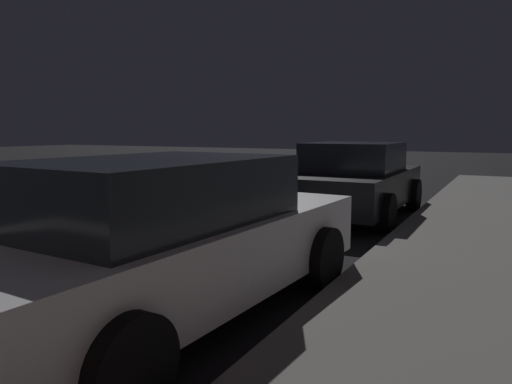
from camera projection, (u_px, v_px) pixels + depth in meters
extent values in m
cube|color=silver|center=(169.00, 253.00, 4.34)|extent=(2.05, 4.57, 0.64)
cube|color=#1E2328|center=(153.00, 191.00, 4.11)|extent=(1.71, 2.47, 0.56)
cylinder|color=black|center=(188.00, 238.00, 6.01)|extent=(0.26, 0.67, 0.66)
cylinder|color=black|center=(323.00, 258.00, 5.08)|extent=(0.26, 0.67, 0.66)
cylinder|color=black|center=(127.00, 368.00, 2.73)|extent=(0.26, 0.67, 0.66)
cube|color=black|center=(353.00, 187.00, 9.37)|extent=(1.85, 4.09, 0.64)
cube|color=#1E2328|center=(354.00, 157.00, 9.29)|extent=(1.62, 1.86, 0.56)
cylinder|color=black|center=(329.00, 190.00, 10.94)|extent=(0.22, 0.66, 0.66)
cylinder|color=black|center=(414.00, 195.00, 10.08)|extent=(0.22, 0.66, 0.66)
cylinder|color=black|center=(282.00, 205.00, 8.71)|extent=(0.22, 0.66, 0.66)
cylinder|color=black|center=(386.00, 213.00, 7.86)|extent=(0.22, 0.66, 0.66)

